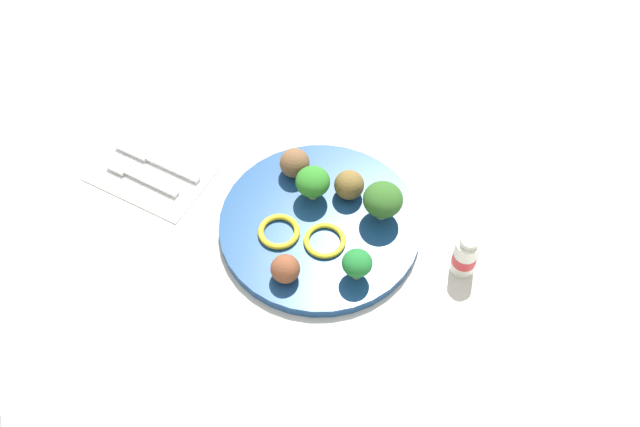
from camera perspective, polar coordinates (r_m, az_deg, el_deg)
The scene contains 14 objects.
ground_plane at distance 1.05m, azimuth -0.00°, elevation -1.14°, with size 4.00×4.00×0.00m, color silver.
plate at distance 1.04m, azimuth -0.00°, elevation -0.89°, with size 0.28×0.28×0.02m, color navy.
broccoli_floret_front_left at distance 1.01m, azimuth 4.80°, elevation 1.04°, with size 0.05×0.05×0.06m.
broccoli_floret_near_rim at distance 1.04m, azimuth -0.55°, elevation 2.41°, with size 0.05×0.05×0.05m.
broccoli_floret_back_left at distance 0.96m, azimuth 2.84°, elevation -3.82°, with size 0.04×0.04×0.05m.
meatball_back_left at distance 0.97m, azimuth -2.88°, elevation -4.13°, with size 0.04×0.04×0.04m, color brown.
meatball_mid_left at distance 1.07m, azimuth -1.94°, elevation 3.85°, with size 0.04×0.04×0.04m, color brown.
meatball_front_left at distance 1.05m, azimuth 2.23°, elevation 2.19°, with size 0.04×0.04×0.04m, color brown.
pepper_ring_far_rim at distance 1.01m, azimuth 0.37°, elevation -2.07°, with size 0.06×0.06×0.01m, color yellow.
pepper_ring_front_left at distance 1.02m, azimuth -3.14°, elevation -1.38°, with size 0.06×0.06×0.01m, color yellow.
napkin at distance 1.13m, azimuth -12.70°, elevation 3.11°, with size 0.17×0.12×0.01m, color white.
fork at distance 1.13m, azimuth -13.59°, elevation 2.78°, with size 0.12×0.02×0.01m.
knife at distance 1.14m, azimuth -12.52°, elevation 4.03°, with size 0.15×0.02×0.01m.
yogurt_bottle at distance 1.00m, azimuth 10.98°, elevation -3.17°, with size 0.03×0.03×0.07m.
Camera 1 is at (-0.27, 0.52, 0.87)m, focal length 42.09 mm.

